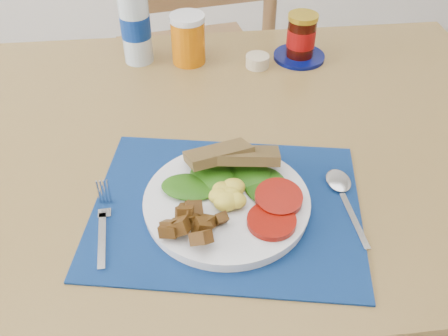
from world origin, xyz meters
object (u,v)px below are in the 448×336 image
object	(u,v)px
water_bottle	(135,19)
jam_on_saucer	(301,39)
juice_glass	(188,40)
breakfast_plate	(224,200)
chair_far	(194,33)

from	to	relation	value
water_bottle	jam_on_saucer	bearing A→B (deg)	-4.82
water_bottle	juice_glass	distance (m)	0.13
breakfast_plate	jam_on_saucer	size ratio (longest dim) A/B	2.18
chair_far	jam_on_saucer	distance (m)	0.52
juice_glass	jam_on_saucer	size ratio (longest dim) A/B	0.89
chair_far	jam_on_saucer	size ratio (longest dim) A/B	10.15
chair_far	juice_glass	bearing A→B (deg)	75.78
water_bottle	jam_on_saucer	size ratio (longest dim) A/B	1.91
water_bottle	juice_glass	size ratio (longest dim) A/B	2.15
breakfast_plate	juice_glass	world-z (taller)	juice_glass
chair_far	breakfast_plate	size ratio (longest dim) A/B	4.65
water_bottle	juice_glass	xyz separation A→B (m)	(0.12, -0.02, -0.05)
breakfast_plate	water_bottle	distance (m)	0.55
chair_far	water_bottle	xyz separation A→B (m)	(-0.15, -0.39, 0.23)
jam_on_saucer	juice_glass	bearing A→B (deg)	177.02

